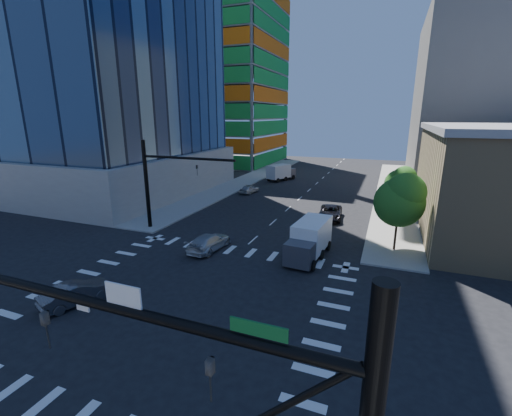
% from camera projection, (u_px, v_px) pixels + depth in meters
% --- Properties ---
extents(ground, '(160.00, 160.00, 0.00)m').
position_uv_depth(ground, '(183.00, 302.00, 21.77)').
color(ground, black).
rests_on(ground, ground).
extents(road_markings, '(20.00, 20.00, 0.01)m').
position_uv_depth(road_markings, '(183.00, 302.00, 21.77)').
color(road_markings, silver).
rests_on(road_markings, ground).
extents(sidewalk_ne, '(5.00, 60.00, 0.15)m').
position_uv_depth(sidewalk_ne, '(394.00, 191.00, 53.34)').
color(sidewalk_ne, gray).
rests_on(sidewalk_ne, ground).
extents(sidewalk_nw, '(5.00, 60.00, 0.15)m').
position_uv_depth(sidewalk_nw, '(246.00, 180.00, 62.09)').
color(sidewalk_nw, gray).
rests_on(sidewalk_nw, ground).
extents(construction_building, '(25.16, 34.50, 70.60)m').
position_uv_depth(construction_building, '(223.00, 57.00, 80.57)').
color(construction_building, gray).
rests_on(construction_building, ground).
extents(bg_building_ne, '(24.00, 30.00, 28.00)m').
position_uv_depth(bg_building_ne, '(494.00, 100.00, 58.09)').
color(bg_building_ne, '#66615C').
rests_on(bg_building_ne, ground).
extents(signal_mast_nw, '(10.20, 0.40, 9.00)m').
position_uv_depth(signal_mast_nw, '(158.00, 177.00, 34.16)').
color(signal_mast_nw, black).
rests_on(signal_mast_nw, sidewalk_nw).
extents(tree_south, '(4.16, 4.16, 6.82)m').
position_uv_depth(tree_south, '(401.00, 199.00, 28.62)').
color(tree_south, '#382316').
rests_on(tree_south, sidewalk_ne).
extents(tree_north, '(3.54, 3.52, 5.78)m').
position_uv_depth(tree_north, '(401.00, 182.00, 39.48)').
color(tree_north, '#382316').
rests_on(tree_north, sidewalk_ne).
extents(car_nb_far, '(2.96, 5.58, 1.49)m').
position_uv_depth(car_nb_far, '(330.00, 212.00, 39.05)').
color(car_nb_far, black).
rests_on(car_nb_far, ground).
extents(car_sb_near, '(2.44, 5.13, 1.44)m').
position_uv_depth(car_sb_near, '(209.00, 242.00, 30.06)').
color(car_sb_near, silver).
rests_on(car_sb_near, ground).
extents(car_sb_mid, '(2.17, 4.07, 1.32)m').
position_uv_depth(car_sb_mid, '(250.00, 189.00, 51.98)').
color(car_sb_mid, '#B2B6BA').
rests_on(car_sb_mid, ground).
extents(car_sb_cross, '(2.90, 4.55, 1.42)m').
position_uv_depth(car_sb_cross, '(77.00, 293.00, 21.48)').
color(car_sb_cross, '#46474B').
rests_on(car_sb_cross, ground).
extents(box_truck_near, '(2.92, 5.90, 2.99)m').
position_uv_depth(box_truck_near, '(308.00, 243.00, 28.13)').
color(box_truck_near, black).
rests_on(box_truck_near, ground).
extents(box_truck_far, '(4.25, 5.92, 2.86)m').
position_uv_depth(box_truck_far, '(282.00, 173.00, 62.16)').
color(box_truck_far, black).
rests_on(box_truck_far, ground).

